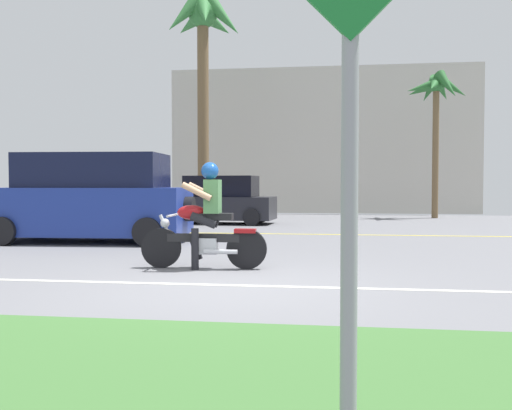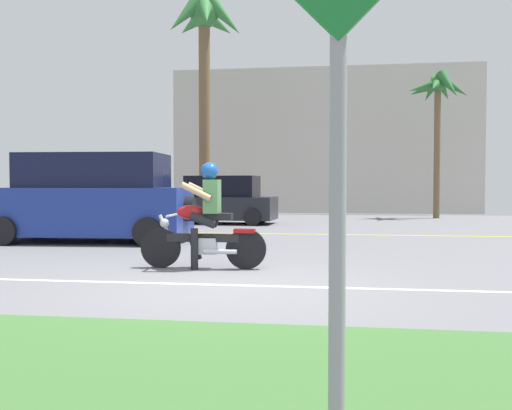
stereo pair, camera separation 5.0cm
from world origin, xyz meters
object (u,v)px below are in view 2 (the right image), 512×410
(suv_nearby, at_px, (93,199))
(palm_tree_1, at_px, (205,38))
(street_sign, at_px, (338,142))
(motorcyclist, at_px, (204,224))
(parked_car_0, at_px, (68,201))
(palm_tree_0, at_px, (437,95))
(parked_car_1, at_px, (218,201))

(suv_nearby, distance_m, palm_tree_1, 12.06)
(suv_nearby, relative_size, street_sign, 1.95)
(motorcyclist, height_order, suv_nearby, suv_nearby)
(motorcyclist, relative_size, parked_car_0, 0.46)
(suv_nearby, distance_m, palm_tree_0, 14.86)
(motorcyclist, xyz_separation_m, parked_car_0, (-8.46, 12.34, -0.06))
(suv_nearby, height_order, parked_car_0, suv_nearby)
(motorcyclist, height_order, palm_tree_1, palm_tree_1)
(palm_tree_0, bearing_deg, street_sign, -100.62)
(parked_car_1, bearing_deg, suv_nearby, -104.89)
(palm_tree_0, relative_size, palm_tree_1, 0.64)
(parked_car_1, distance_m, street_sign, 17.49)
(parked_car_0, height_order, parked_car_1, parked_car_1)
(street_sign, bearing_deg, suv_nearby, 118.11)
(palm_tree_0, xyz_separation_m, street_sign, (-3.98, -21.25, -3.37))
(suv_nearby, xyz_separation_m, parked_car_1, (1.69, 6.35, -0.24))
(motorcyclist, xyz_separation_m, suv_nearby, (-3.60, 3.80, 0.28))
(parked_car_1, xyz_separation_m, street_sign, (4.00, -17.00, 0.75))
(palm_tree_1, bearing_deg, suv_nearby, -91.87)
(parked_car_0, xyz_separation_m, parked_car_1, (6.56, -2.20, 0.09))
(suv_nearby, height_order, palm_tree_1, palm_tree_1)
(parked_car_1, bearing_deg, motorcyclist, -79.36)
(motorcyclist, height_order, street_sign, street_sign)
(suv_nearby, distance_m, parked_car_1, 6.57)
(palm_tree_1, bearing_deg, parked_car_1, -70.77)
(palm_tree_1, bearing_deg, street_sign, -75.61)
(parked_car_0, relative_size, palm_tree_0, 0.77)
(palm_tree_1, bearing_deg, palm_tree_0, 2.23)
(street_sign, bearing_deg, palm_tree_0, 79.38)
(parked_car_1, height_order, street_sign, street_sign)
(parked_car_0, bearing_deg, palm_tree_1, 17.95)
(parked_car_0, bearing_deg, motorcyclist, -55.56)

